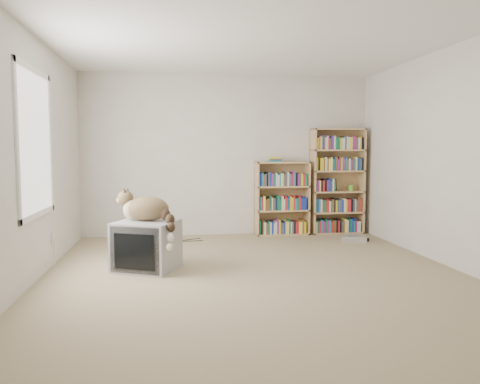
{
  "coord_description": "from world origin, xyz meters",
  "views": [
    {
      "loc": [
        -0.87,
        -4.81,
        1.31
      ],
      "look_at": [
        -0.02,
        1.0,
        0.8
      ],
      "focal_mm": 35.0,
      "sensor_mm": 36.0,
      "label": 1
    }
  ],
  "objects": [
    {
      "name": "floor",
      "position": [
        0.0,
        0.0,
        0.0
      ],
      "size": [
        4.5,
        5.0,
        0.01
      ],
      "primitive_type": "cube",
      "color": "gray",
      "rests_on": "ground"
    },
    {
      "name": "wall_back",
      "position": [
        0.0,
        2.5,
        1.25
      ],
      "size": [
        4.5,
        0.02,
        2.5
      ],
      "primitive_type": "cube",
      "color": "silver",
      "rests_on": "floor"
    },
    {
      "name": "wall_front",
      "position": [
        0.0,
        -2.5,
        1.25
      ],
      "size": [
        4.5,
        0.02,
        2.5
      ],
      "primitive_type": "cube",
      "color": "silver",
      "rests_on": "floor"
    },
    {
      "name": "wall_left",
      "position": [
        -2.25,
        0.0,
        1.25
      ],
      "size": [
        0.02,
        5.0,
        2.5
      ],
      "primitive_type": "cube",
      "color": "silver",
      "rests_on": "floor"
    },
    {
      "name": "wall_right",
      "position": [
        2.25,
        0.0,
        1.25
      ],
      "size": [
        0.02,
        5.0,
        2.5
      ],
      "primitive_type": "cube",
      "color": "silver",
      "rests_on": "floor"
    },
    {
      "name": "ceiling",
      "position": [
        0.0,
        0.0,
        2.5
      ],
      "size": [
        4.5,
        5.0,
        0.02
      ],
      "primitive_type": "cube",
      "color": "white",
      "rests_on": "wall_back"
    },
    {
      "name": "window",
      "position": [
        -2.24,
        0.2,
        1.4
      ],
      "size": [
        0.02,
        1.22,
        1.52
      ],
      "primitive_type": "cube",
      "color": "white",
      "rests_on": "wall_left"
    },
    {
      "name": "crt_tv",
      "position": [
        -1.16,
        0.4,
        0.27
      ],
      "size": [
        0.8,
        0.77,
        0.54
      ],
      "rotation": [
        0.0,
        0.0,
        -0.42
      ],
      "color": "#A1A1A3",
      "rests_on": "floor"
    },
    {
      "name": "cat",
      "position": [
        -1.12,
        0.39,
        0.64
      ],
      "size": [
        0.7,
        0.67,
        0.6
      ],
      "rotation": [
        0.0,
        0.0,
        -0.24
      ],
      "color": "#322014",
      "rests_on": "crt_tv"
    },
    {
      "name": "bookcase_tall",
      "position": [
        1.74,
        2.36,
        0.8
      ],
      "size": [
        0.84,
        0.3,
        1.67
      ],
      "color": "#A67F53",
      "rests_on": "floor"
    },
    {
      "name": "bookcase_short",
      "position": [
        0.84,
        2.36,
        0.53
      ],
      "size": [
        0.84,
        0.3,
        1.15
      ],
      "color": "#A67F53",
      "rests_on": "floor"
    },
    {
      "name": "book_stack",
      "position": [
        0.72,
        2.32,
        1.19
      ],
      "size": [
        0.18,
        0.23,
        0.08
      ],
      "primitive_type": "cube",
      "color": "red",
      "rests_on": "bookcase_short"
    },
    {
      "name": "green_mug",
      "position": [
        1.97,
        2.34,
        0.73
      ],
      "size": [
        0.08,
        0.08,
        0.09
      ],
      "primitive_type": "cylinder",
      "color": "#60B132",
      "rests_on": "bookcase_tall"
    },
    {
      "name": "framed_print",
      "position": [
        1.7,
        2.44,
        0.77
      ],
      "size": [
        0.14,
        0.05,
        0.18
      ],
      "primitive_type": "cube",
      "rotation": [
        -0.17,
        0.0,
        0.0
      ],
      "color": "black",
      "rests_on": "bookcase_tall"
    },
    {
      "name": "dvd_player",
      "position": [
        1.76,
        1.66,
        0.04
      ],
      "size": [
        0.4,
        0.33,
        0.08
      ],
      "primitive_type": "cube",
      "rotation": [
        0.0,
        0.0,
        -0.26
      ],
      "color": "silver",
      "rests_on": "floor"
    },
    {
      "name": "wall_outlet",
      "position": [
        -2.24,
        0.75,
        0.32
      ],
      "size": [
        0.01,
        0.08,
        0.13
      ],
      "primitive_type": "cube",
      "color": "silver",
      "rests_on": "wall_left"
    },
    {
      "name": "floor_cables",
      "position": [
        -0.38,
        1.73,
        0.0
      ],
      "size": [
        1.2,
        0.7,
        0.01
      ],
      "primitive_type": null,
      "color": "black",
      "rests_on": "floor"
    }
  ]
}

